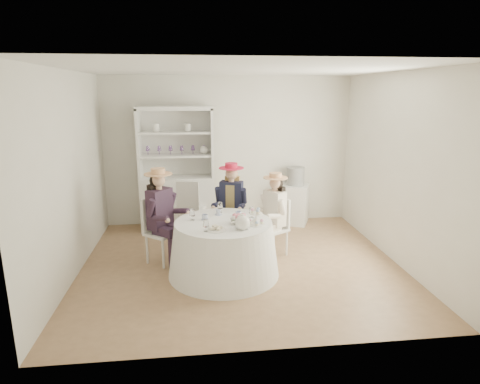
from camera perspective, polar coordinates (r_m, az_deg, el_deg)
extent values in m
plane|color=#866243|center=(5.88, 0.11, -10.21)|extent=(4.50, 4.50, 0.00)
plane|color=white|center=(5.37, 0.13, 17.07)|extent=(4.50, 4.50, 0.00)
plane|color=silver|center=(7.43, -1.67, 5.80)|extent=(4.50, 0.00, 4.50)
plane|color=silver|center=(3.55, 3.85, -3.52)|extent=(4.50, 0.00, 4.50)
plane|color=silver|center=(5.67, -23.11, 2.07)|extent=(0.00, 4.50, 4.50)
plane|color=silver|center=(6.14, 21.49, 3.07)|extent=(0.00, 4.50, 4.50)
cone|color=white|center=(5.46, -2.34, -8.06)|extent=(1.50, 1.50, 0.73)
cylinder|color=white|center=(5.33, -2.38, -4.35)|extent=(1.30, 1.30, 0.02)
cube|color=silver|center=(7.27, -8.78, -1.53)|extent=(1.35, 0.70, 0.97)
cube|color=silver|center=(7.27, -9.04, 7.10)|extent=(1.28, 0.26, 1.18)
cube|color=silver|center=(7.01, -9.30, 11.68)|extent=(1.35, 0.70, 0.06)
cube|color=silver|center=(7.12, -14.16, 6.70)|extent=(0.13, 0.48, 1.18)
cube|color=silver|center=(7.06, -4.02, 7.03)|extent=(0.13, 0.48, 1.18)
cube|color=silver|center=(7.09, -9.04, 5.17)|extent=(1.26, 0.63, 0.03)
cube|color=silver|center=(7.04, -9.17, 8.36)|extent=(1.26, 0.63, 0.03)
sphere|color=white|center=(7.07, -5.14, 5.97)|extent=(0.15, 0.15, 0.15)
cube|color=silver|center=(7.59, 7.74, -1.71)|extent=(0.63, 0.63, 0.74)
cylinder|color=black|center=(7.46, 7.87, 2.26)|extent=(0.43, 0.43, 0.33)
cube|color=silver|center=(5.90, -11.02, -5.78)|extent=(0.56, 0.56, 0.04)
cylinder|color=silver|center=(5.77, -10.87, -8.64)|extent=(0.04, 0.04, 0.43)
cylinder|color=silver|center=(5.98, -8.76, -7.71)|extent=(0.04, 0.04, 0.43)
cylinder|color=silver|center=(5.98, -13.08, -7.93)|extent=(0.04, 0.04, 0.43)
cylinder|color=silver|center=(6.18, -10.97, -7.06)|extent=(0.04, 0.04, 0.43)
cube|color=silver|center=(5.93, -12.38, -3.01)|extent=(0.26, 0.31, 0.49)
cube|color=black|center=(5.80, -11.33, -2.34)|extent=(0.38, 0.40, 0.57)
cube|color=black|center=(5.73, -10.82, -5.51)|extent=(0.34, 0.31, 0.12)
cylinder|color=black|center=(5.75, -9.67, -8.56)|extent=(0.10, 0.10, 0.45)
cylinder|color=black|center=(5.61, -12.52, -2.21)|extent=(0.19, 0.18, 0.27)
cube|color=black|center=(5.85, -9.62, -5.04)|extent=(0.34, 0.31, 0.12)
cylinder|color=black|center=(5.87, -8.49, -8.03)|extent=(0.10, 0.10, 0.45)
cylinder|color=black|center=(5.89, -9.71, -1.30)|extent=(0.19, 0.18, 0.27)
cylinder|color=#D8A889|center=(5.72, -11.48, 0.60)|extent=(0.09, 0.09, 0.08)
sphere|color=#D8A889|center=(5.69, -11.53, 1.66)|extent=(0.19, 0.19, 0.19)
sphere|color=black|center=(5.73, -11.84, 1.56)|extent=(0.19, 0.19, 0.19)
cube|color=black|center=(5.81, -11.97, -0.63)|extent=(0.21, 0.23, 0.37)
cylinder|color=tan|center=(5.68, -11.57, 2.53)|extent=(0.39, 0.39, 0.01)
cylinder|color=tan|center=(5.67, -11.59, 2.92)|extent=(0.20, 0.20, 0.08)
cube|color=silver|center=(6.35, -1.25, -4.14)|extent=(0.48, 0.48, 0.04)
cylinder|color=silver|center=(6.32, -2.91, -6.39)|extent=(0.03, 0.03, 0.42)
cylinder|color=silver|center=(6.25, -0.15, -6.59)|extent=(0.03, 0.03, 0.42)
cylinder|color=silver|center=(6.60, -2.26, -5.47)|extent=(0.03, 0.03, 0.42)
cylinder|color=silver|center=(6.54, 0.38, -5.66)|extent=(0.03, 0.03, 0.42)
cube|color=silver|center=(6.44, -0.92, -1.47)|extent=(0.36, 0.14, 0.48)
cube|color=#1A1C34|center=(6.27, -1.22, -0.99)|extent=(0.39, 0.29, 0.56)
cube|color=tan|center=(6.27, -1.22, -0.99)|extent=(0.19, 0.24, 0.48)
cube|color=#1A1C34|center=(6.24, -2.26, -3.74)|extent=(0.22, 0.35, 0.12)
cylinder|color=#1A1C34|center=(6.21, -2.52, -6.66)|extent=(0.10, 0.10, 0.44)
cylinder|color=#1A1C34|center=(6.26, -3.09, -0.39)|extent=(0.13, 0.19, 0.27)
cube|color=#1A1C34|center=(6.20, -0.70, -3.84)|extent=(0.22, 0.35, 0.12)
cylinder|color=#1A1C34|center=(6.17, -0.95, -6.78)|extent=(0.10, 0.10, 0.44)
cylinder|color=#1A1C34|center=(6.17, 0.50, -0.57)|extent=(0.13, 0.19, 0.27)
cylinder|color=#D8A889|center=(6.20, -1.24, 1.68)|extent=(0.09, 0.09, 0.08)
sphere|color=#D8A889|center=(6.17, -1.24, 2.64)|extent=(0.18, 0.18, 0.18)
sphere|color=tan|center=(6.22, -1.16, 2.59)|extent=(0.18, 0.18, 0.18)
cube|color=tan|center=(6.30, -1.08, 0.63)|extent=(0.24, 0.14, 0.37)
cylinder|color=red|center=(6.16, -1.25, 3.43)|extent=(0.39, 0.39, 0.01)
cylinder|color=red|center=(6.15, -1.25, 3.79)|extent=(0.19, 0.19, 0.08)
cube|color=silver|center=(6.08, 4.77, -5.31)|extent=(0.50, 0.50, 0.04)
cylinder|color=silver|center=(6.16, 2.82, -7.06)|extent=(0.03, 0.03, 0.40)
cylinder|color=silver|center=(5.96, 4.63, -7.84)|extent=(0.03, 0.03, 0.40)
cylinder|color=silver|center=(6.34, 4.83, -6.47)|extent=(0.03, 0.03, 0.40)
cylinder|color=silver|center=(6.15, 6.65, -7.21)|extent=(0.03, 0.03, 0.40)
cube|color=silver|center=(6.11, 5.95, -2.84)|extent=(0.20, 0.31, 0.45)
cube|color=white|center=(5.99, 4.96, -2.26)|extent=(0.32, 0.37, 0.52)
cube|color=white|center=(6.04, 3.50, -4.68)|extent=(0.32, 0.26, 0.11)
cylinder|color=white|center=(6.06, 2.55, -7.34)|extent=(0.09, 0.09, 0.42)
cylinder|color=white|center=(6.08, 3.54, -1.36)|extent=(0.18, 0.15, 0.25)
cube|color=white|center=(5.93, 4.53, -5.08)|extent=(0.32, 0.26, 0.11)
cylinder|color=white|center=(5.95, 3.56, -7.79)|extent=(0.09, 0.09, 0.42)
cylinder|color=white|center=(5.82, 5.95, -2.14)|extent=(0.18, 0.15, 0.25)
cylinder|color=#D8A889|center=(5.92, 5.02, 0.34)|extent=(0.08, 0.08, 0.07)
sphere|color=#D8A889|center=(5.89, 5.04, 1.28)|extent=(0.17, 0.17, 0.17)
sphere|color=black|center=(5.92, 5.33, 1.20)|extent=(0.17, 0.17, 0.17)
cube|color=black|center=(5.99, 5.50, -0.74)|extent=(0.17, 0.22, 0.34)
cylinder|color=tan|center=(5.88, 5.06, 2.05)|extent=(0.36, 0.36, 0.01)
cylinder|color=tan|center=(5.87, 5.07, 2.39)|extent=(0.18, 0.18, 0.07)
cube|color=silver|center=(6.92, -6.90, -2.47)|extent=(0.52, 0.52, 0.04)
cylinder|color=silver|center=(7.09, -5.17, -4.01)|extent=(0.04, 0.04, 0.45)
cylinder|color=silver|center=(7.19, -7.67, -3.82)|extent=(0.04, 0.04, 0.45)
cylinder|color=silver|center=(6.79, -5.97, -4.84)|extent=(0.04, 0.04, 0.45)
cylinder|color=silver|center=(6.90, -8.56, -4.63)|extent=(0.04, 0.04, 0.45)
cube|color=silver|center=(6.68, -7.47, -0.64)|extent=(0.38, 0.15, 0.51)
imported|color=white|center=(5.42, -5.02, -3.62)|extent=(0.11, 0.11, 0.07)
imported|color=white|center=(5.61, -3.09, -2.93)|extent=(0.08, 0.08, 0.07)
imported|color=white|center=(5.52, -0.22, -3.20)|extent=(0.10, 0.10, 0.07)
imported|color=white|center=(5.26, -0.25, -4.19)|extent=(0.24, 0.24, 0.05)
sphere|color=pink|center=(5.26, 0.43, -3.56)|extent=(0.06, 0.06, 0.06)
sphere|color=white|center=(5.29, 0.25, -3.45)|extent=(0.06, 0.06, 0.06)
sphere|color=pink|center=(5.30, -0.12, -3.40)|extent=(0.06, 0.06, 0.06)
sphere|color=white|center=(5.29, -0.52, -3.43)|extent=(0.06, 0.06, 0.06)
sphere|color=pink|center=(5.26, -0.74, -3.53)|extent=(0.06, 0.06, 0.06)
sphere|color=white|center=(5.23, -0.70, -3.66)|extent=(0.06, 0.06, 0.06)
sphere|color=pink|center=(5.20, -0.41, -3.75)|extent=(0.06, 0.06, 0.06)
sphere|color=white|center=(5.20, 0.01, -3.75)|extent=(0.06, 0.06, 0.06)
sphere|color=pink|center=(5.22, 0.34, -3.68)|extent=(0.06, 0.06, 0.06)
sphere|color=white|center=(5.02, 0.37, -4.38)|extent=(0.19, 0.19, 0.19)
cylinder|color=white|center=(5.03, 1.70, -4.22)|extent=(0.11, 0.03, 0.09)
cylinder|color=white|center=(4.99, 0.37, -3.34)|extent=(0.04, 0.04, 0.02)
cylinder|color=white|center=(5.02, -3.40, -5.38)|extent=(0.24, 0.24, 0.01)
cube|color=beige|center=(4.99, -3.94, -5.22)|extent=(0.06, 0.04, 0.03)
cube|color=beige|center=(5.01, -3.41, -5.00)|extent=(0.06, 0.05, 0.03)
cube|color=beige|center=(5.03, -2.88, -5.05)|extent=(0.07, 0.06, 0.03)
cube|color=beige|center=(5.04, -3.65, -4.87)|extent=(0.07, 0.07, 0.03)
cube|color=beige|center=(4.98, -3.06, -5.26)|extent=(0.06, 0.07, 0.03)
cylinder|color=white|center=(5.21, 2.29, -4.60)|extent=(0.23, 0.23, 0.01)
cylinder|color=white|center=(5.19, 2.30, -3.87)|extent=(0.02, 0.02, 0.15)
cylinder|color=white|center=(5.17, 2.30, -3.07)|extent=(0.17, 0.17, 0.01)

